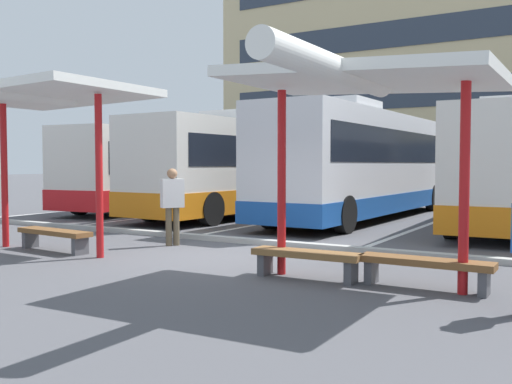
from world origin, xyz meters
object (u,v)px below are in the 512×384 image
coach_bus_0 (163,169)px  bench_2 (306,258)px  waiting_shelter_2 (360,82)px  bench_3 (425,266)px  waiting_passenger_0 (172,201)px  waiting_shelter_1 (36,98)px  bench_1 (54,235)px  coach_bus_2 (365,164)px  coach_bus_1 (260,168)px

coach_bus_0 → bench_2: bearing=-41.6°
waiting_shelter_2 → bench_3: (0.90, 0.31, -2.67)m
bench_3 → waiting_passenger_0: size_ratio=1.12×
coach_bus_0 → waiting_shelter_1: coach_bus_0 is taller
waiting_shelter_1 → bench_1: waiting_shelter_1 is taller
bench_1 → bench_3: size_ratio=1.05×
bench_3 → coach_bus_2: bearing=114.5°
coach_bus_1 → bench_3: (8.59, -9.97, -1.32)m
bench_1 → coach_bus_2: bearing=73.4°
coach_bus_1 → waiting_shelter_2: bearing=-53.2°
coach_bus_0 → bench_2: 15.00m
bench_1 → waiting_shelter_2: (6.68, -0.04, 2.66)m
coach_bus_0 → bench_1: (5.40, -9.98, -1.25)m
bench_1 → bench_2: bearing=0.6°
waiting_shelter_2 → waiting_shelter_1: bearing=-177.1°
coach_bus_2 → coach_bus_0: bearing=-178.5°
coach_bus_0 → coach_bus_2: size_ratio=0.90×
coach_bus_0 → waiting_shelter_1: 11.79m
bench_3 → waiting_shelter_1: bearing=-175.1°
waiting_shelter_2 → bench_3: bearing=19.1°
coach_bus_1 → coach_bus_2: bearing=-0.6°
coach_bus_0 → coach_bus_2: (8.45, 0.22, 0.21)m
waiting_passenger_0 → bench_3: bearing=-15.2°
coach_bus_0 → coach_bus_1: size_ratio=0.86×
waiting_shelter_1 → bench_2: size_ratio=2.63×
waiting_shelter_1 → bench_2: bearing=4.4°
coach_bus_2 → waiting_passenger_0: 8.46m
coach_bus_0 → bench_2: (11.18, -9.92, -1.26)m
coach_bus_1 → bench_3: coach_bus_1 is taller
waiting_shelter_1 → coach_bus_1: bearing=95.4°
coach_bus_2 → bench_1: size_ratio=5.85×
bench_2 → bench_3: size_ratio=0.93×
coach_bus_0 → waiting_passenger_0: bearing=-49.1°
waiting_shelter_1 → bench_3: waiting_shelter_1 is taller
coach_bus_1 → waiting_passenger_0: bearing=-72.6°
coach_bus_1 → coach_bus_0: bearing=-176.6°
waiting_shelter_2 → coach_bus_2: bearing=109.5°
bench_1 → waiting_passenger_0: bearing=49.8°
bench_2 → waiting_passenger_0: (-4.18, 1.84, 0.66)m
coach_bus_1 → coach_bus_2: size_ratio=1.05×
waiting_shelter_1 → waiting_passenger_0: size_ratio=2.74×
coach_bus_1 → bench_1: size_ratio=6.15×
coach_bus_0 → waiting_shelter_2: bearing=-39.7°
coach_bus_0 → bench_2: size_ratio=5.95×
waiting_passenger_0 → waiting_shelter_1: bearing=-125.2°
coach_bus_1 → bench_1: (1.01, -10.24, -1.32)m
waiting_shelter_2 → waiting_passenger_0: bearing=159.1°
coach_bus_1 → waiting_shelter_1: bearing=-84.6°
coach_bus_2 → waiting_shelter_1: coach_bus_2 is taller
coach_bus_2 → bench_1: coach_bus_2 is taller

